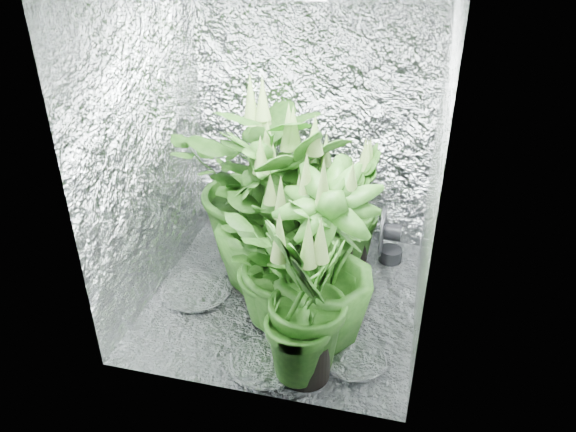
{
  "coord_description": "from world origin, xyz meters",
  "views": [
    {
      "loc": [
        0.69,
        -2.71,
        2.19
      ],
      "look_at": [
        0.02,
        0.0,
        0.59
      ],
      "focal_mm": 35.0,
      "sensor_mm": 36.0,
      "label": 1
    }
  ],
  "objects_px": {
    "plant_a": "(262,181)",
    "plant_h": "(324,264)",
    "circulation_fan": "(387,239)",
    "plant_d": "(260,216)",
    "plant_e": "(280,258)",
    "plant_c": "(351,207)",
    "plant_g": "(306,304)",
    "plant_b": "(331,221)",
    "plant_f": "(299,218)"
  },
  "relations": [
    {
      "from": "plant_a",
      "to": "plant_c",
      "type": "distance_m",
      "value": 0.62
    },
    {
      "from": "plant_a",
      "to": "plant_d",
      "type": "xyz_separation_m",
      "value": [
        0.06,
        -0.27,
        -0.1
      ]
    },
    {
      "from": "plant_h",
      "to": "plant_d",
      "type": "bearing_deg",
      "value": 139.23
    },
    {
      "from": "plant_b",
      "to": "plant_d",
      "type": "height_order",
      "value": "plant_d"
    },
    {
      "from": "plant_b",
      "to": "plant_d",
      "type": "bearing_deg",
      "value": -163.66
    },
    {
      "from": "plant_a",
      "to": "plant_e",
      "type": "distance_m",
      "value": 0.69
    },
    {
      "from": "plant_e",
      "to": "plant_h",
      "type": "distance_m",
      "value": 0.27
    },
    {
      "from": "plant_b",
      "to": "plant_f",
      "type": "relative_size",
      "value": 0.82
    },
    {
      "from": "plant_h",
      "to": "circulation_fan",
      "type": "relative_size",
      "value": 2.72
    },
    {
      "from": "plant_d",
      "to": "circulation_fan",
      "type": "relative_size",
      "value": 2.73
    },
    {
      "from": "plant_b",
      "to": "plant_d",
      "type": "xyz_separation_m",
      "value": [
        -0.42,
        -0.12,
        0.04
      ]
    },
    {
      "from": "plant_a",
      "to": "plant_b",
      "type": "distance_m",
      "value": 0.52
    },
    {
      "from": "plant_c",
      "to": "plant_d",
      "type": "relative_size",
      "value": 0.79
    },
    {
      "from": "plant_d",
      "to": "plant_e",
      "type": "xyz_separation_m",
      "value": [
        0.22,
        -0.34,
        -0.05
      ]
    },
    {
      "from": "plant_b",
      "to": "circulation_fan",
      "type": "height_order",
      "value": "plant_b"
    },
    {
      "from": "plant_b",
      "to": "plant_f",
      "type": "bearing_deg",
      "value": -123.96
    },
    {
      "from": "plant_c",
      "to": "plant_g",
      "type": "relative_size",
      "value": 0.86
    },
    {
      "from": "plant_a",
      "to": "plant_g",
      "type": "bearing_deg",
      "value": -62.89
    },
    {
      "from": "plant_d",
      "to": "plant_g",
      "type": "relative_size",
      "value": 1.09
    },
    {
      "from": "plant_d",
      "to": "plant_c",
      "type": "bearing_deg",
      "value": 41.47
    },
    {
      "from": "plant_a",
      "to": "plant_f",
      "type": "relative_size",
      "value": 1.01
    },
    {
      "from": "plant_f",
      "to": "circulation_fan",
      "type": "distance_m",
      "value": 0.85
    },
    {
      "from": "plant_b",
      "to": "plant_g",
      "type": "relative_size",
      "value": 1.01
    },
    {
      "from": "plant_a",
      "to": "plant_e",
      "type": "height_order",
      "value": "plant_a"
    },
    {
      "from": "plant_d",
      "to": "plant_h",
      "type": "distance_m",
      "value": 0.62
    },
    {
      "from": "plant_c",
      "to": "plant_e",
      "type": "relative_size",
      "value": 0.91
    },
    {
      "from": "plant_d",
      "to": "plant_e",
      "type": "distance_m",
      "value": 0.41
    },
    {
      "from": "plant_c",
      "to": "plant_f",
      "type": "bearing_deg",
      "value": -113.34
    },
    {
      "from": "plant_a",
      "to": "plant_h",
      "type": "xyz_separation_m",
      "value": [
        0.53,
        -0.68,
        -0.1
      ]
    },
    {
      "from": "plant_d",
      "to": "plant_a",
      "type": "bearing_deg",
      "value": 102.45
    },
    {
      "from": "plant_h",
      "to": "plant_c",
      "type": "bearing_deg",
      "value": 88.0
    },
    {
      "from": "plant_f",
      "to": "plant_g",
      "type": "height_order",
      "value": "plant_f"
    },
    {
      "from": "plant_c",
      "to": "plant_e",
      "type": "distance_m",
      "value": 0.84
    },
    {
      "from": "plant_b",
      "to": "plant_e",
      "type": "xyz_separation_m",
      "value": [
        -0.2,
        -0.46,
        -0.0
      ]
    },
    {
      "from": "plant_d",
      "to": "plant_g",
      "type": "xyz_separation_m",
      "value": [
        0.44,
        -0.7,
        -0.04
      ]
    },
    {
      "from": "plant_c",
      "to": "plant_h",
      "type": "height_order",
      "value": "plant_h"
    },
    {
      "from": "plant_e",
      "to": "circulation_fan",
      "type": "distance_m",
      "value": 1.01
    },
    {
      "from": "plant_a",
      "to": "plant_h",
      "type": "bearing_deg",
      "value": -51.95
    },
    {
      "from": "plant_b",
      "to": "circulation_fan",
      "type": "relative_size",
      "value": 2.54
    },
    {
      "from": "plant_d",
      "to": "plant_f",
      "type": "relative_size",
      "value": 0.88
    },
    {
      "from": "plant_a",
      "to": "circulation_fan",
      "type": "distance_m",
      "value": 0.94
    },
    {
      "from": "plant_a",
      "to": "plant_b",
      "type": "relative_size",
      "value": 1.24
    },
    {
      "from": "plant_a",
      "to": "plant_f",
      "type": "bearing_deg",
      "value": -48.97
    },
    {
      "from": "plant_d",
      "to": "plant_g",
      "type": "height_order",
      "value": "plant_d"
    },
    {
      "from": "plant_c",
      "to": "plant_d",
      "type": "xyz_separation_m",
      "value": [
        -0.5,
        -0.44,
        0.11
      ]
    },
    {
      "from": "plant_c",
      "to": "plant_h",
      "type": "xyz_separation_m",
      "value": [
        -0.03,
        -0.85,
        0.11
      ]
    },
    {
      "from": "plant_b",
      "to": "plant_h",
      "type": "bearing_deg",
      "value": -84.14
    },
    {
      "from": "plant_f",
      "to": "plant_g",
      "type": "xyz_separation_m",
      "value": [
        0.17,
        -0.6,
        -0.12
      ]
    },
    {
      "from": "plant_f",
      "to": "plant_g",
      "type": "relative_size",
      "value": 1.24
    },
    {
      "from": "plant_g",
      "to": "plant_c",
      "type": "bearing_deg",
      "value": 86.93
    }
  ]
}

